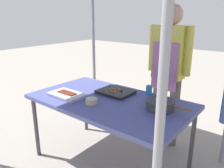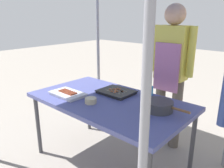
{
  "view_description": "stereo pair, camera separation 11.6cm",
  "coord_description": "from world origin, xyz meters",
  "views": [
    {
      "loc": [
        1.34,
        -1.62,
        1.56
      ],
      "look_at": [
        0.0,
        0.05,
        0.9
      ],
      "focal_mm": 36.01,
      "sensor_mm": 36.0,
      "label": 1
    },
    {
      "loc": [
        1.43,
        -1.54,
        1.56
      ],
      "look_at": [
        0.0,
        0.05,
        0.9
      ],
      "focal_mm": 36.01,
      "sensor_mm": 36.0,
      "label": 2
    }
  ],
  "objects": [
    {
      "name": "tray_meat_skewers",
      "position": [
        -0.06,
        0.18,
        0.77
      ],
      "size": [
        0.36,
        0.29,
        0.04
      ],
      "color": "black",
      "rests_on": "stall_table"
    },
    {
      "name": "condiment_bowl",
      "position": [
        -0.06,
        -0.19,
        0.78
      ],
      "size": [
        0.11,
        0.11,
        0.05
      ],
      "primitive_type": "cylinder",
      "color": "#BFB28C",
      "rests_on": "stall_table"
    },
    {
      "name": "tray_grilled_sausages",
      "position": [
        -0.4,
        -0.2,
        0.77
      ],
      "size": [
        0.38,
        0.23,
        0.05
      ],
      "color": "silver",
      "rests_on": "stall_table"
    },
    {
      "name": "ground_plane",
      "position": [
        0.0,
        0.0,
        0.0
      ],
      "size": [
        18.0,
        18.0,
        0.0
      ],
      "primitive_type": "plane",
      "color": "gray"
    },
    {
      "name": "stall_table",
      "position": [
        0.0,
        0.0,
        0.7
      ],
      "size": [
        1.6,
        0.9,
        0.75
      ],
      "color": "#4C518C",
      "rests_on": "ground"
    },
    {
      "name": "vendor_woman",
      "position": [
        0.25,
        0.78,
        1.0
      ],
      "size": [
        0.52,
        0.24,
        1.68
      ],
      "rotation": [
        0.0,
        0.0,
        3.14
      ],
      "color": "#595147",
      "rests_on": "ground"
    },
    {
      "name": "cooking_wok",
      "position": [
        0.51,
        0.1,
        0.8
      ],
      "size": [
        0.41,
        0.25,
        0.09
      ],
      "color": "#38383A",
      "rests_on": "stall_table"
    },
    {
      "name": "drink_cup_near_edge",
      "position": [
        0.23,
        0.39,
        0.8
      ],
      "size": [
        0.07,
        0.07,
        0.09
      ],
      "primitive_type": "cylinder",
      "color": "#338CBF",
      "rests_on": "stall_table"
    }
  ]
}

